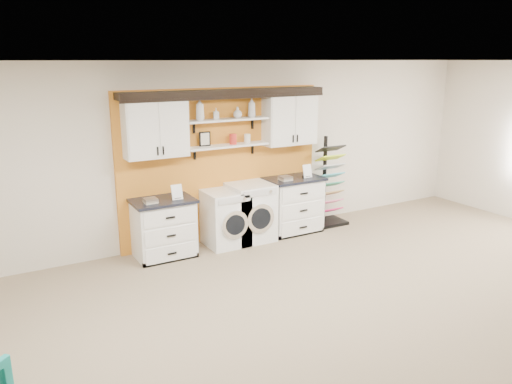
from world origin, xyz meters
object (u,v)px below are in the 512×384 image
sample_rack (329,196)px  dryer (250,212)px  base_cabinet_right (293,205)px  washer (225,218)px  base_cabinet_left (164,228)px

sample_rack → dryer: bearing=-177.4°
base_cabinet_right → dryer: 0.82m
washer → sample_rack: sample_rack is taller
dryer → sample_rack: sample_rack is taller
base_cabinet_right → washer: (-1.26, -0.00, -0.03)m
washer → dryer: 0.45m
base_cabinet_left → sample_rack: sample_rack is taller
washer → sample_rack: 2.04m
washer → base_cabinet_right: bearing=0.2°
base_cabinet_left → dryer: (1.44, -0.00, 0.03)m
base_cabinet_left → dryer: size_ratio=0.96×
base_cabinet_right → washer: 1.26m
base_cabinet_left → sample_rack: 3.03m
washer → sample_rack: size_ratio=0.56×
washer → dryer: dryer is taller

